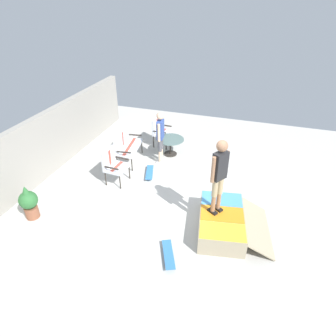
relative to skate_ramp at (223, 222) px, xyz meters
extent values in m
cube|color=beige|center=(0.84, 1.37, -0.28)|extent=(12.00, 12.00, 0.10)
cube|color=#9E998E|center=(0.84, 5.37, 0.68)|extent=(9.00, 0.20, 1.83)
cube|color=tan|center=(-0.01, 0.03, -0.01)|extent=(1.82, 1.28, 0.46)
cube|color=yellow|center=(-0.55, -0.06, 0.23)|extent=(0.70, 1.04, 0.01)
cube|color=orange|center=(-0.01, 0.03, 0.23)|extent=(0.70, 1.04, 0.01)
cube|color=#4C99D8|center=(0.54, 0.13, 0.23)|extent=(0.70, 1.04, 0.01)
cylinder|color=#B2B2B7|center=(-0.09, 0.50, 0.20)|extent=(1.59, 0.33, 0.05)
cube|color=tan|center=(0.13, -0.75, -0.03)|extent=(1.72, 0.93, 0.39)
cylinder|color=#2D2823|center=(1.71, 3.04, -0.01)|extent=(0.04, 0.04, 0.44)
cylinder|color=#2D2823|center=(2.87, 3.19, -0.01)|extent=(0.04, 0.04, 0.44)
cylinder|color=#2D2823|center=(1.65, 3.50, -0.01)|extent=(0.04, 0.04, 0.44)
cylinder|color=#2D2823|center=(2.81, 3.65, -0.01)|extent=(0.04, 0.04, 0.44)
cube|color=silver|center=(2.26, 3.35, 0.25)|extent=(1.31, 0.71, 0.08)
cube|color=#B74738|center=(2.26, 3.35, 0.29)|extent=(1.21, 0.25, 0.00)
cube|color=silver|center=(2.23, 3.58, 0.54)|extent=(1.25, 0.24, 0.50)
cube|color=#B74738|center=(2.23, 3.58, 0.54)|extent=(0.11, 0.10, 0.46)
cube|color=#2D2823|center=(1.66, 3.27, 0.41)|extent=(0.10, 0.47, 0.04)
cube|color=#2D2823|center=(2.86, 3.42, 0.41)|extent=(0.10, 0.47, 0.04)
cylinder|color=#2D2823|center=(3.35, 2.48, -0.01)|extent=(0.04, 0.04, 0.44)
cylinder|color=#2D2823|center=(3.89, 2.46, -0.01)|extent=(0.04, 0.04, 0.44)
cylinder|color=#2D2823|center=(3.36, 2.95, -0.01)|extent=(0.04, 0.04, 0.44)
cylinder|color=#2D2823|center=(3.90, 2.93, -0.01)|extent=(0.04, 0.04, 0.44)
cube|color=silver|center=(3.63, 2.70, 0.25)|extent=(0.64, 0.57, 0.08)
cube|color=#B74738|center=(3.63, 2.70, 0.29)|extent=(0.58, 0.12, 0.00)
cube|color=silver|center=(3.63, 2.94, 0.54)|extent=(0.62, 0.10, 0.50)
cube|color=#B74738|center=(3.63, 2.94, 0.54)|extent=(0.10, 0.09, 0.46)
cube|color=#2D2823|center=(3.34, 2.71, 0.41)|extent=(0.06, 0.47, 0.04)
cube|color=#2D2823|center=(3.92, 2.69, 0.41)|extent=(0.06, 0.47, 0.04)
cylinder|color=#2D2823|center=(0.75, 2.97, -0.01)|extent=(0.04, 0.04, 0.44)
cylinder|color=#2D2823|center=(1.28, 2.93, -0.01)|extent=(0.04, 0.04, 0.44)
cylinder|color=#2D2823|center=(0.78, 3.43, -0.01)|extent=(0.04, 0.04, 0.44)
cylinder|color=#2D2823|center=(1.32, 3.40, -0.01)|extent=(0.04, 0.04, 0.44)
cube|color=silver|center=(1.03, 3.18, 0.25)|extent=(0.66, 0.59, 0.08)
cube|color=#B74738|center=(1.03, 3.18, 0.29)|extent=(0.59, 0.14, 0.00)
cube|color=silver|center=(1.05, 3.42, 0.54)|extent=(0.62, 0.12, 0.50)
cube|color=#B74738|center=(1.05, 3.42, 0.54)|extent=(0.11, 0.09, 0.46)
cube|color=#2D2823|center=(0.74, 3.20, 0.41)|extent=(0.07, 0.47, 0.04)
cube|color=#2D2823|center=(1.32, 3.16, 0.41)|extent=(0.07, 0.47, 0.04)
cylinder|color=#2D2823|center=(3.07, 2.24, 0.04)|extent=(0.06, 0.06, 0.55)
cylinder|color=#2D2823|center=(3.07, 2.24, -0.22)|extent=(0.44, 0.44, 0.03)
cylinder|color=slate|center=(3.07, 2.24, 0.33)|extent=(0.90, 0.90, 0.02)
cube|color=silver|center=(2.40, 2.37, -0.21)|extent=(0.14, 0.25, 0.05)
cylinder|color=beige|center=(2.40, 2.37, 0.01)|extent=(0.10, 0.10, 0.40)
cylinder|color=#4C4C51|center=(2.40, 2.37, 0.41)|extent=(0.13, 0.13, 0.40)
cube|color=silver|center=(2.57, 2.39, -0.21)|extent=(0.14, 0.25, 0.05)
cylinder|color=beige|center=(2.57, 2.39, 0.01)|extent=(0.10, 0.10, 0.40)
cylinder|color=#4C4C51|center=(2.57, 2.39, 0.41)|extent=(0.13, 0.13, 0.40)
cube|color=#334C99|center=(2.49, 2.38, 0.91)|extent=(0.34, 0.21, 0.59)
sphere|color=beige|center=(2.49, 2.38, 1.34)|extent=(0.23, 0.23, 0.23)
cylinder|color=beige|center=(2.29, 2.35, 0.89)|extent=(0.08, 0.08, 0.56)
cylinder|color=beige|center=(2.69, 2.40, 0.89)|extent=(0.08, 0.08, 0.56)
cube|color=black|center=(-0.03, 0.25, 0.26)|extent=(0.22, 0.26, 0.05)
cylinder|color=#9E7051|center=(-0.03, 0.25, 0.50)|extent=(0.10, 0.10, 0.42)
cylinder|color=tan|center=(-0.03, 0.25, 0.92)|extent=(0.13, 0.13, 0.42)
cube|color=black|center=(0.11, 0.16, 0.26)|extent=(0.22, 0.26, 0.05)
cylinder|color=#9E7051|center=(0.11, 0.16, 0.50)|extent=(0.10, 0.10, 0.42)
cylinder|color=tan|center=(0.11, 0.16, 0.92)|extent=(0.13, 0.13, 0.42)
cube|color=#262628|center=(0.04, 0.21, 1.44)|extent=(0.37, 0.33, 0.63)
sphere|color=#9E7051|center=(0.04, 0.21, 1.91)|extent=(0.24, 0.24, 0.24)
cylinder|color=#9E7051|center=(-0.12, 0.32, 1.42)|extent=(0.08, 0.08, 0.59)
cylinder|color=#9E7051|center=(0.21, 0.10, 1.42)|extent=(0.08, 0.08, 0.59)
cube|color=#3372B2|center=(1.66, 2.45, -0.14)|extent=(0.82, 0.43, 0.02)
cylinder|color=silver|center=(1.95, 2.45, -0.21)|extent=(0.06, 0.05, 0.06)
cylinder|color=silver|center=(1.90, 2.61, -0.21)|extent=(0.06, 0.05, 0.06)
cylinder|color=silver|center=(1.42, 2.29, -0.21)|extent=(0.06, 0.05, 0.06)
cylinder|color=silver|center=(1.37, 2.44, -0.21)|extent=(0.06, 0.05, 0.06)
cube|color=#3372B2|center=(-1.18, 0.93, -0.14)|extent=(0.81, 0.51, 0.02)
cylinder|color=silver|center=(-0.89, 0.98, -0.21)|extent=(0.06, 0.05, 0.06)
cylinder|color=silver|center=(-0.95, 1.12, -0.21)|extent=(0.06, 0.05, 0.06)
cylinder|color=silver|center=(-1.40, 0.74, -0.21)|extent=(0.06, 0.05, 0.06)
cylinder|color=silver|center=(-1.46, 0.89, -0.21)|extent=(0.06, 0.05, 0.06)
cylinder|color=brown|center=(-1.00, 4.50, -0.08)|extent=(0.32, 0.32, 0.30)
sphere|color=#2D6B33|center=(-1.00, 4.50, 0.29)|extent=(0.44, 0.44, 0.44)
cone|color=#2D6B33|center=(-1.00, 4.50, 0.55)|extent=(0.24, 0.24, 0.28)
camera|label=1|loc=(-5.17, -0.35, 4.59)|focal=31.10mm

